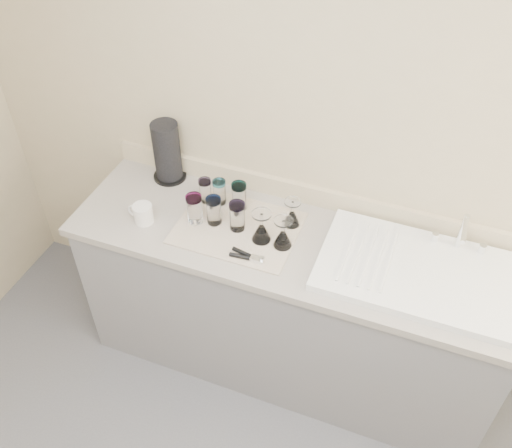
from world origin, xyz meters
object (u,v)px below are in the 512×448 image
at_px(goblet_back_right, 292,216).
at_px(goblet_front_right, 283,237).
at_px(tumbler_teal, 205,190).
at_px(tumbler_magenta, 195,209).
at_px(tumbler_purple, 239,196).
at_px(goblet_front_left, 261,231).
at_px(can_opener, 247,256).
at_px(white_mug, 143,213).
at_px(sink_unit, 417,271).
at_px(tumbler_cyan, 219,192).
at_px(tumbler_lavender, 237,216).
at_px(tumbler_blue, 214,210).
at_px(paper_towel_roll, 167,152).

distance_m(goblet_back_right, goblet_front_right, 0.15).
bearing_deg(tumbler_teal, tumbler_magenta, -83.83).
xyz_separation_m(tumbler_purple, goblet_front_left, (0.17, -0.16, -0.02)).
bearing_deg(goblet_back_right, can_opener, -111.71).
height_order(can_opener, white_mug, white_mug).
relative_size(sink_unit, tumbler_purple, 5.74).
bearing_deg(tumbler_cyan, white_mug, -139.29).
relative_size(sink_unit, tumbler_lavender, 5.64).
xyz_separation_m(tumbler_purple, tumbler_lavender, (0.04, -0.13, 0.00)).
relative_size(tumbler_cyan, goblet_front_right, 0.85).
xyz_separation_m(tumbler_cyan, can_opener, (0.26, -0.30, -0.05)).
bearing_deg(tumbler_teal, goblet_front_right, -19.19).
relative_size(sink_unit, can_opener, 5.27).
bearing_deg(can_opener, tumbler_lavender, 124.88).
height_order(tumbler_blue, goblet_back_right, tumbler_blue).
height_order(sink_unit, white_mug, sink_unit).
distance_m(tumbler_magenta, goblet_back_right, 0.45).
bearing_deg(tumbler_lavender, sink_unit, 1.06).
xyz_separation_m(tumbler_magenta, paper_towel_roll, (-0.27, 0.26, 0.07)).
bearing_deg(tumbler_purple, tumbler_cyan, 177.01).
height_order(tumbler_blue, goblet_front_right, goblet_front_right).
height_order(tumbler_cyan, goblet_back_right, goblet_back_right).
distance_m(tumbler_cyan, goblet_front_left, 0.32).
height_order(tumbler_teal, tumbler_lavender, tumbler_lavender).
xyz_separation_m(sink_unit, goblet_back_right, (-0.59, 0.10, 0.03)).
xyz_separation_m(tumbler_blue, goblet_front_left, (0.24, -0.03, -0.02)).
bearing_deg(tumbler_blue, paper_towel_roll, 146.23).
bearing_deg(goblet_front_right, tumbler_blue, 175.17).
distance_m(tumbler_purple, tumbler_blue, 0.15).
bearing_deg(tumbler_cyan, sink_unit, -7.21).
bearing_deg(goblet_front_right, white_mug, -173.48).
xyz_separation_m(tumbler_cyan, tumbler_magenta, (-0.05, -0.16, 0.01)).
height_order(tumbler_teal, goblet_front_left, goblet_front_left).
xyz_separation_m(tumbler_teal, can_opener, (0.33, -0.29, -0.05)).
bearing_deg(goblet_front_left, tumbler_magenta, 179.25).
relative_size(can_opener, white_mug, 1.22).
distance_m(sink_unit, tumbler_blue, 0.93).
xyz_separation_m(goblet_back_right, goblet_front_left, (-0.09, -0.14, 0.01)).
distance_m(tumbler_purple, paper_towel_roll, 0.44).
bearing_deg(can_opener, white_mug, 174.16).
bearing_deg(tumbler_magenta, can_opener, -23.47).
relative_size(tumbler_lavender, can_opener, 0.93).
distance_m(tumbler_teal, tumbler_cyan, 0.07).
height_order(tumbler_magenta, goblet_back_right, tumbler_magenta).
xyz_separation_m(goblet_front_left, white_mug, (-0.56, -0.08, -0.01)).
height_order(tumbler_blue, goblet_front_left, goblet_front_left).
relative_size(tumbler_blue, goblet_back_right, 1.03).
relative_size(tumbler_purple, tumbler_blue, 1.01).
xyz_separation_m(tumbler_lavender, white_mug, (-0.43, -0.11, -0.04)).
bearing_deg(sink_unit, tumbler_magenta, -177.71).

